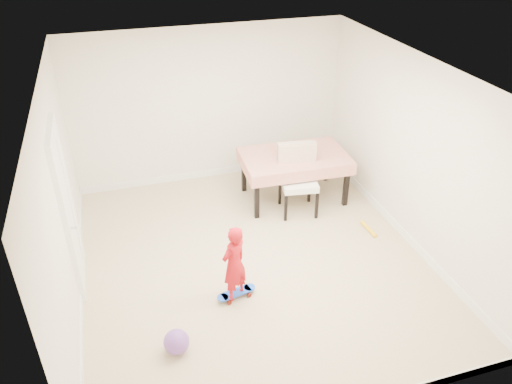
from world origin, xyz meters
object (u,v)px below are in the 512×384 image
object	(u,v)px
dining_chair	(299,181)
child	(234,266)
dining_table	(294,177)
skateboard	(236,294)
balloon	(176,342)

from	to	relation	value
dining_chair	child	distance (m)	2.18
dining_table	child	bearing A→B (deg)	-124.53
dining_chair	skateboard	size ratio (longest dim) A/B	2.10
skateboard	dining_chair	bearing A→B (deg)	36.02
skateboard	balloon	xyz separation A→B (m)	(-0.84, -0.64, 0.10)
dining_table	balloon	size ratio (longest dim) A/B	5.88
dining_table	child	xyz separation A→B (m)	(-1.53, -2.03, 0.12)
dining_table	dining_chair	xyz separation A→B (m)	(-0.08, -0.40, 0.15)
child	balloon	size ratio (longest dim) A/B	3.65
dining_chair	child	size ratio (longest dim) A/B	1.05
dining_table	skateboard	bearing A→B (deg)	-124.39
skateboard	child	xyz separation A→B (m)	(-0.02, -0.02, 0.47)
dining_chair	balloon	bearing A→B (deg)	-126.57
balloon	dining_chair	bearing A→B (deg)	44.69
balloon	skateboard	bearing A→B (deg)	37.10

